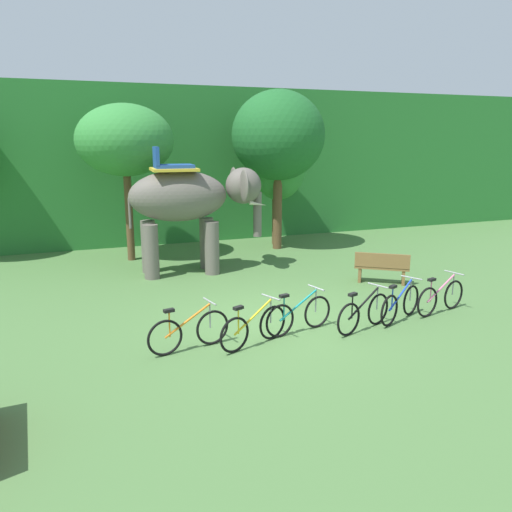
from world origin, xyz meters
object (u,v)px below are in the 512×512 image
(tree_right, at_px, (279,163))
(bike_pink, at_px, (441,297))
(tree_far_left, at_px, (125,141))
(tree_center, at_px, (278,136))
(tree_center_left, at_px, (275,146))
(bike_yellow, at_px, (254,327))
(wooden_bench, at_px, (382,267))
(bike_teal, at_px, (299,315))
(bike_black, at_px, (364,313))
(bike_orange, at_px, (189,331))
(bike_blue, at_px, (400,304))
(elephant, at_px, (190,201))

(tree_right, distance_m, bike_pink, 9.20)
(tree_far_left, distance_m, tree_center, 5.34)
(tree_far_left, bearing_deg, bike_pink, -52.75)
(tree_center, distance_m, tree_center_left, 0.90)
(bike_yellow, bearing_deg, wooden_bench, 30.53)
(bike_teal, bearing_deg, tree_center, 70.24)
(tree_center_left, relative_size, tree_right, 1.18)
(wooden_bench, bearing_deg, tree_center, 99.66)
(tree_center_left, xyz_separation_m, bike_black, (-1.75, -9.13, -3.36))
(bike_orange, distance_m, wooden_bench, 6.70)
(bike_teal, distance_m, bike_blue, 2.44)
(elephant, bearing_deg, wooden_bench, -33.33)
(bike_blue, bearing_deg, bike_orange, 179.43)
(tree_center_left, bearing_deg, tree_far_left, -172.07)
(bike_orange, xyz_separation_m, bike_pink, (6.00, 0.04, 0.00))
(tree_center_left, relative_size, bike_black, 3.28)
(tree_far_left, height_order, elephant, tree_far_left)
(tree_center, distance_m, bike_teal, 9.24)
(tree_far_left, height_order, bike_blue, tree_far_left)
(bike_yellow, distance_m, bike_pink, 4.77)
(tree_right, xyz_separation_m, bike_orange, (-5.59, -8.82, -2.72))
(bike_teal, relative_size, bike_black, 1.03)
(bike_yellow, bearing_deg, bike_blue, 3.08)
(elephant, bearing_deg, bike_black, -69.21)
(bike_black, bearing_deg, bike_yellow, 179.26)
(bike_orange, relative_size, bike_black, 1.04)
(tree_right, xyz_separation_m, wooden_bench, (0.56, -6.16, -2.62))
(bike_teal, xyz_separation_m, bike_pink, (3.63, -0.05, 0.00))
(tree_far_left, relative_size, bike_yellow, 3.18)
(bike_orange, relative_size, bike_yellow, 1.05)
(bike_black, relative_size, wooden_bench, 1.11)
(tree_far_left, xyz_separation_m, bike_yellow, (1.35, -8.32, -3.55))
(bike_orange, bearing_deg, elephant, 76.13)
(bike_orange, distance_m, bike_teal, 2.38)
(tree_right, bearing_deg, tree_center_left, 164.74)
(tree_center_left, height_order, tree_right, tree_center_left)
(tree_center, bearing_deg, bike_yellow, -115.70)
(wooden_bench, bearing_deg, bike_yellow, -149.47)
(tree_center, height_order, elephant, tree_center)
(tree_far_left, relative_size, tree_right, 1.13)
(bike_blue, distance_m, bike_pink, 1.19)
(bike_orange, distance_m, bike_blue, 4.81)
(bike_orange, relative_size, bike_pink, 1.01)
(bike_teal, xyz_separation_m, wooden_bench, (3.78, 2.56, 0.09))
(tree_center, distance_m, wooden_bench, 6.57)
(tree_right, distance_m, wooden_bench, 6.72)
(tree_center_left, relative_size, wooden_bench, 3.66)
(bike_black, bearing_deg, tree_far_left, 114.60)
(bike_pink, bearing_deg, tree_center, 95.48)
(tree_center, distance_m, elephant, 4.83)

